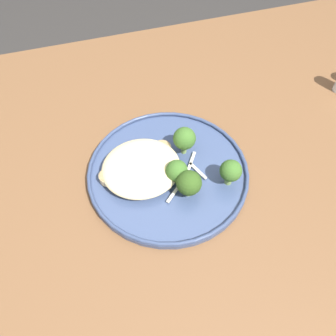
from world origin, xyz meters
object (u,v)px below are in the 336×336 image
object	(u,v)px
seared_scallop_large_seared	(139,170)
broccoli_floret_split_head	(231,171)
seared_scallop_left_edge	(148,183)
broccoli_floret_tall_stalk	(177,171)
seared_scallop_rear_pale	(145,161)
seared_scallop_tiny_bay	(129,179)
seared_scallop_center_golden	(162,149)
seared_scallop_front_small	(108,177)
broccoli_floret_right_tilted	(189,183)
broccoli_floret_small_sprig	(184,139)
dinner_plate	(168,172)

from	to	relation	value
seared_scallop_large_seared	broccoli_floret_split_head	distance (m)	0.16
seared_scallop_left_edge	broccoli_floret_tall_stalk	world-z (taller)	broccoli_floret_tall_stalk
broccoli_floret_split_head	broccoli_floret_tall_stalk	distance (m)	0.09
seared_scallop_rear_pale	seared_scallop_tiny_bay	world-z (taller)	seared_scallop_tiny_bay
seared_scallop_center_golden	seared_scallop_front_small	xyz separation A→B (m)	(-0.11, -0.03, -0.00)
seared_scallop_center_golden	seared_scallop_rear_pale	distance (m)	0.04
seared_scallop_large_seared	seared_scallop_rear_pale	world-z (taller)	seared_scallop_rear_pale
seared_scallop_large_seared	seared_scallop_tiny_bay	world-z (taller)	seared_scallop_tiny_bay
seared_scallop_front_small	seared_scallop_center_golden	bearing A→B (deg)	17.01
broccoli_floret_split_head	broccoli_floret_right_tilted	bearing A→B (deg)	-179.69
seared_scallop_large_seared	seared_scallop_tiny_bay	distance (m)	0.03
seared_scallop_front_small	broccoli_floret_small_sprig	xyz separation A→B (m)	(0.15, 0.02, 0.03)
seared_scallop_front_small	broccoli_floret_small_sprig	bearing A→B (deg)	9.27
broccoli_floret_right_tilted	broccoli_floret_tall_stalk	bearing A→B (deg)	110.76
seared_scallop_large_seared	dinner_plate	bearing A→B (deg)	-11.38
seared_scallop_left_edge	broccoli_floret_split_head	world-z (taller)	broccoli_floret_split_head
dinner_plate	seared_scallop_center_golden	world-z (taller)	seared_scallop_center_golden
dinner_plate	broccoli_floret_split_head	world-z (taller)	broccoli_floret_split_head
seared_scallop_front_small	seared_scallop_rear_pale	world-z (taller)	same
broccoli_floret_tall_stalk	broccoli_floret_split_head	bearing A→B (deg)	-19.12
seared_scallop_front_small	seared_scallop_rear_pale	distance (m)	0.07
broccoli_floret_right_tilted	broccoli_floret_split_head	bearing A→B (deg)	0.31
seared_scallop_large_seared	seared_scallop_left_edge	bearing A→B (deg)	-76.59
dinner_plate	seared_scallop_rear_pale	world-z (taller)	seared_scallop_rear_pale
seared_scallop_rear_pale	broccoli_floret_tall_stalk	distance (m)	0.07
broccoli_floret_split_head	broccoli_floret_tall_stalk	bearing A→B (deg)	160.88
seared_scallop_large_seared	broccoli_floret_right_tilted	bearing A→B (deg)	-42.30
broccoli_floret_tall_stalk	broccoli_floret_small_sprig	bearing A→B (deg)	60.45
seared_scallop_tiny_bay	broccoli_floret_small_sprig	distance (m)	0.12
seared_scallop_left_edge	broccoli_floret_tall_stalk	bearing A→B (deg)	-1.77
seared_scallop_rear_pale	broccoli_floret_small_sprig	xyz separation A→B (m)	(0.08, 0.01, 0.03)
seared_scallop_center_golden	broccoli_floret_tall_stalk	distance (m)	0.07
seared_scallop_left_edge	seared_scallop_front_small	bearing A→B (deg)	152.55
seared_scallop_front_small	broccoli_floret_small_sprig	size ratio (longest dim) A/B	0.51
seared_scallop_rear_pale	seared_scallop_large_seared	bearing A→B (deg)	-138.88
seared_scallop_tiny_bay	dinner_plate	bearing A→B (deg)	3.91
broccoli_floret_small_sprig	broccoli_floret_right_tilted	bearing A→B (deg)	-103.76
seared_scallop_left_edge	broccoli_floret_split_head	distance (m)	0.14
broccoli_floret_small_sprig	seared_scallop_large_seared	bearing A→B (deg)	-165.59
seared_scallop_left_edge	broccoli_floret_small_sprig	size ratio (longest dim) A/B	0.59
dinner_plate	broccoli_floret_small_sprig	world-z (taller)	broccoli_floret_small_sprig
broccoli_floret_right_tilted	broccoli_floret_tall_stalk	distance (m)	0.03
seared_scallop_front_small	broccoli_floret_split_head	xyz separation A→B (m)	(0.20, -0.06, 0.02)
broccoli_floret_tall_stalk	seared_scallop_rear_pale	bearing A→B (deg)	131.39
seared_scallop_center_golden	broccoli_floret_tall_stalk	bearing A→B (deg)	-84.63
broccoli_floret_split_head	seared_scallop_rear_pale	bearing A→B (deg)	148.60
seared_scallop_left_edge	seared_scallop_tiny_bay	size ratio (longest dim) A/B	1.30
seared_scallop_left_edge	seared_scallop_rear_pale	xyz separation A→B (m)	(0.01, 0.05, -0.00)
broccoli_floret_right_tilted	broccoli_floret_split_head	world-z (taller)	broccoli_floret_split_head
seared_scallop_center_golden	seared_scallop_left_edge	world-z (taller)	same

